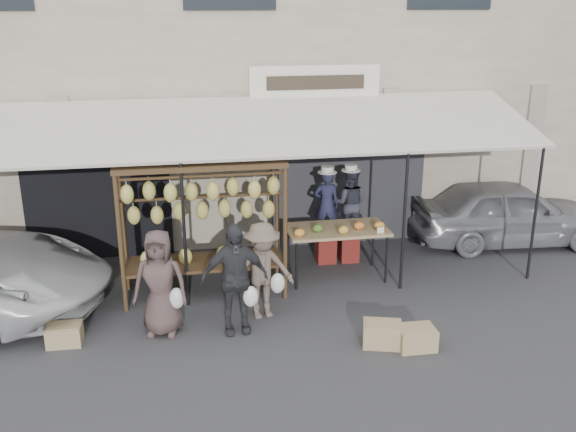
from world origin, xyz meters
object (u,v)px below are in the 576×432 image
Objects in this scene: crate_far at (65,335)px; sedan at (509,212)px; vendor_left at (327,204)px; banana_rack at (202,203)px; customer_mid at (234,279)px; vendor_right at (350,203)px; crate_near_a at (382,334)px; customer_left at (160,283)px; customer_right at (262,271)px; produce_table at (338,231)px; crate_near_b at (416,338)px.

crate_far is 8.42m from sedan.
banana_rack is at bearing 35.46° from vendor_left.
sedan is at bearing 21.52° from customer_mid.
banana_rack is at bearing 40.47° from vendor_right.
crate_far is at bearing 38.82° from vendor_left.
customer_left is at bearing 163.65° from crate_near_a.
vendor_left is 4.92m from crate_far.
crate_near_a reaches higher than crate_far.
sedan is at bearing 12.49° from customer_right.
vendor_left is 0.76× the size of customer_mid.
customer_right is at bearing 6.72° from crate_far.
produce_table is at bearing 109.70° from sedan.
crate_far is (-4.27, -2.26, -0.96)m from vendor_left.
vendor_left is 2.65× the size of crate_far.
customer_left is at bearing 3.67° from crate_far.
crate_far is (-2.03, -1.24, -1.43)m from banana_rack.
vendor_left reaches higher than crate_near_a.
banana_rack is 0.70× the size of sedan.
crate_near_b is (0.51, -3.23, -0.95)m from vendor_left.
crate_far is (-2.84, -0.33, -0.61)m from customer_right.
sedan is (5.17, 2.23, -0.11)m from customer_right.
customer_right is 2.42m from crate_near_b.
customer_right is 0.40× the size of sedan.
produce_table reaches higher than crate_near_b.
vendor_right reaches higher than customer_mid.
vendor_right is at bearing 34.89° from customer_right.
customer_right is (-1.45, -1.18, -0.12)m from produce_table.
produce_table is 1.04× the size of customer_mid.
sedan is (6.66, 2.48, -0.15)m from customer_left.
customer_left is at bearing 52.58° from vendor_right.
produce_table is 2.41m from crate_near_a.
customer_left is at bearing 114.30° from sedan.
customer_mid is (-1.90, -1.55, -0.05)m from produce_table.
vendor_left is 0.80× the size of customer_left.
crate_near_a is at bearing -41.16° from banana_rack.
customer_mid is at bearing -74.38° from banana_rack.
customer_left reaches higher than produce_table.
crate_far is (-4.69, -2.24, -0.97)m from vendor_right.
banana_rack is 1.58× the size of customer_mid.
vendor_left is 0.43m from vendor_right.
produce_table is at bearing 91.68° from crate_near_a.
customer_mid is at bearing 118.77° from sedan.
crate_near_a is (2.32, -2.03, -1.41)m from banana_rack.
produce_table is 1.09× the size of customer_left.
sedan is (3.22, 3.54, 0.48)m from crate_near_b.
vendor_right is (0.41, 0.73, 0.24)m from produce_table.
customer_mid is at bearing 64.49° from vendor_right.
vendor_left is at bearing 47.34° from customer_mid.
produce_table is at bearing 37.05° from customer_left.
customer_mid is 2.21m from crate_near_a.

